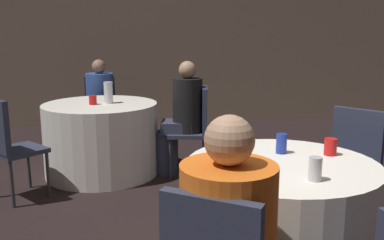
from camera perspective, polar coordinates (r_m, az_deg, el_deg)
The scene contains 15 objects.
wall_back at distance 6.97m, azimuth -2.66°, elevation 10.94°, with size 16.00×0.06×2.80m.
table_near at distance 2.64m, azimuth 11.63°, elevation -13.45°, with size 1.10×1.10×0.76m.
table_far at distance 4.63m, azimuth -11.98°, elevation -2.45°, with size 1.19×1.19×0.76m.
chair_near_northeast at distance 3.39m, azimuth 20.46°, elevation -5.04°, with size 0.56×0.56×0.93m.
chair_far_north at distance 5.58m, azimuth -12.09°, elevation 1.80°, with size 0.43×0.43×0.93m.
chair_far_east at distance 4.46m, azimuth 0.61°, elevation -0.37°, with size 0.46×0.46×0.93m.
chair_far_southwest at distance 4.08m, azimuth -23.38°, elevation -2.51°, with size 0.56×0.56×0.93m.
person_blue_shirt at distance 5.42m, azimuth -12.10°, elevation 1.85°, with size 0.35×0.51×1.16m.
person_black_shirt at distance 4.46m, azimuth -1.55°, elevation 0.14°, with size 0.49×0.34×1.20m.
pizza_plate_near at distance 2.41m, azimuth 7.21°, elevation -5.91°, with size 0.21×0.21×0.02m.
soda_can_silver at distance 2.23m, azimuth 16.11°, elevation -6.29°, with size 0.07×0.07×0.12m.
soda_can_blue at distance 2.68m, azimuth 11.84°, elevation -3.09°, with size 0.07×0.07×0.12m.
cup_near at distance 2.72m, azimuth 17.98°, elevation -3.42°, with size 0.07×0.07×0.10m.
bottle_far at distance 4.53m, azimuth -11.09°, elevation 3.60°, with size 0.09×0.09×0.22m.
cup_far at distance 4.49m, azimuth -13.08°, elevation 2.60°, with size 0.08×0.08×0.09m.
Camera 1 is at (-0.65, -2.27, 1.49)m, focal length 40.00 mm.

